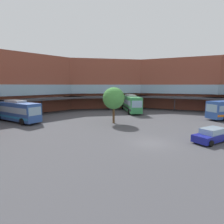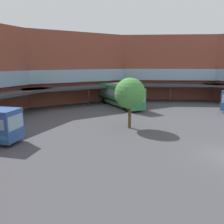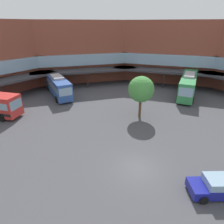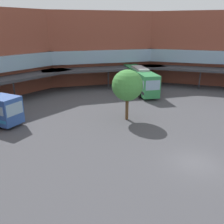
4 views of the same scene
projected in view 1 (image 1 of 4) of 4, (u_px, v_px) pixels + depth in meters
ground_plane at (152, 143)px, 19.38m from camera, size 115.02×115.02×0.00m
station_building at (90, 85)px, 33.61m from camera, size 72.02×46.74×12.85m
bus_0 at (131, 103)px, 42.33m from camera, size 6.97×12.42×3.96m
bus_3 at (16, 111)px, 30.55m from camera, size 7.13×10.35×3.65m
parked_car at (211, 135)px, 19.67m from camera, size 4.47×2.16×1.53m
plaza_tree at (114, 98)px, 29.03m from camera, size 3.51×3.51×5.82m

